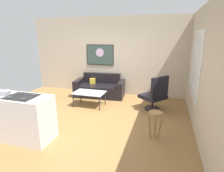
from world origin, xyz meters
TOP-DOWN VIEW (x-y plane):
  - ground at (0.00, 0.00)m, footprint 6.40×6.40m
  - back_wall at (0.00, 2.42)m, footprint 6.40×0.05m
  - right_wall at (2.62, 0.30)m, footprint 0.05×6.40m
  - couch at (-0.37, 1.94)m, footprint 1.81×0.98m
  - coffee_table at (-0.33, 0.90)m, footprint 0.95×0.61m
  - armchair at (1.64, 1.13)m, footprint 0.88×0.88m
  - bar_stool at (1.75, -0.46)m, footprint 0.33×0.32m
  - kitchen_counter at (-1.18, -1.24)m, footprint 1.80×0.60m
  - mixing_bowl at (-1.26, -1.25)m, footprint 0.22×0.22m
  - wall_painting at (-0.50, 2.38)m, footprint 1.05×0.03m
  - window at (2.59, 0.90)m, footprint 0.03×1.50m

SIDE VIEW (x-z plane):
  - ground at x=0.00m, z-range -0.04..0.00m
  - couch at x=-0.37m, z-range -0.12..0.67m
  - coffee_table at x=-0.33m, z-range 0.19..0.63m
  - bar_stool at x=1.75m, z-range 0.15..0.75m
  - kitchen_counter at x=-1.18m, z-range -0.01..0.95m
  - armchair at x=1.64m, z-range -0.03..1.00m
  - mixing_bowl at x=-1.26m, z-range 0.94..1.03m
  - back_wall at x=0.00m, z-range 0.00..2.80m
  - right_wall at x=2.62m, z-range 0.00..2.80m
  - window at x=2.59m, z-range 0.61..2.25m
  - wall_painting at x=-0.50m, z-range 1.07..1.82m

